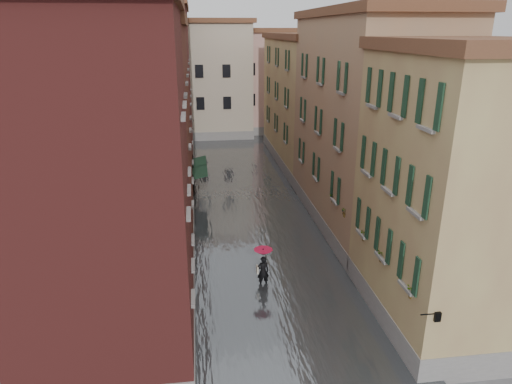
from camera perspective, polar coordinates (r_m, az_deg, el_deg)
ground at (r=22.37m, az=2.93°, el=-13.66°), size 120.00×120.00×0.00m
floodwater at (r=33.84m, az=-0.99°, el=-1.47°), size 10.00×60.00×0.20m
building_left_near at (r=17.70m, az=-18.33°, el=-0.42°), size 6.00×8.00×13.00m
building_left_mid at (r=28.24m, az=-14.46°, el=6.69°), size 6.00×14.00×12.50m
building_left_far at (r=42.84m, az=-12.36°, el=12.10°), size 6.00×16.00×14.00m
building_right_near at (r=20.54m, az=23.88°, el=-0.63°), size 6.00×8.00×11.50m
building_right_mid at (r=29.90m, az=13.43°, el=7.95°), size 6.00×14.00×13.00m
building_right_far at (r=44.15m, az=6.51°, el=10.99°), size 6.00×16.00×11.50m
building_end_cream at (r=56.67m, az=-7.12°, el=13.61°), size 12.00×9.00×13.00m
building_end_pink at (r=59.48m, az=1.82°, el=13.54°), size 10.00×9.00×12.00m
awning_near at (r=33.43m, az=-7.08°, el=2.40°), size 1.09×2.94×2.80m
awning_far at (r=35.92m, az=-7.15°, el=3.60°), size 1.09×2.75×2.80m
wall_lantern at (r=17.34m, az=21.61°, el=-14.20°), size 0.71×0.22×0.35m
window_planters at (r=22.12m, az=13.48°, el=-4.28°), size 0.59×10.92×0.84m
pedestrian_main at (r=23.00m, az=0.88°, el=-9.02°), size 0.95×0.95×2.06m
pedestrian_far at (r=42.10m, az=-6.43°, el=3.57°), size 0.82×0.70×1.46m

